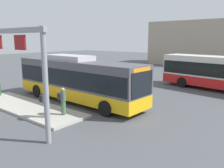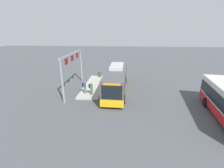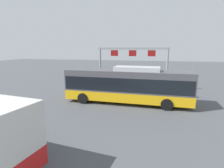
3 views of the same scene
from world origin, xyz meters
name	(u,v)px [view 2 (image 2 of 3)]	position (x,y,z in m)	size (l,w,h in m)	color
ground_plane	(116,90)	(0.00, 0.00, 0.00)	(120.00, 120.00, 0.00)	#4C4F54
platform_curb	(94,86)	(-1.58, -3.42, 0.08)	(10.00, 2.80, 0.16)	#B2ADA3
bus_main	(116,78)	(-0.01, 0.00, 1.81)	(11.62, 2.95, 3.46)	#EAAD14
person_boarding	(91,88)	(2.07, -3.08, 1.05)	(0.38, 0.55, 1.67)	#476B4C
person_waiting_near	(85,87)	(1.69, -4.02, 1.05)	(0.34, 0.52, 1.67)	#476B4C
platform_sign_gantry	(73,64)	(0.26, -5.81, 3.72)	(8.59, 0.24, 5.20)	gray
trash_bin	(100,74)	(-6.00, -3.20, 0.61)	(0.52, 0.52, 0.90)	#2D5133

